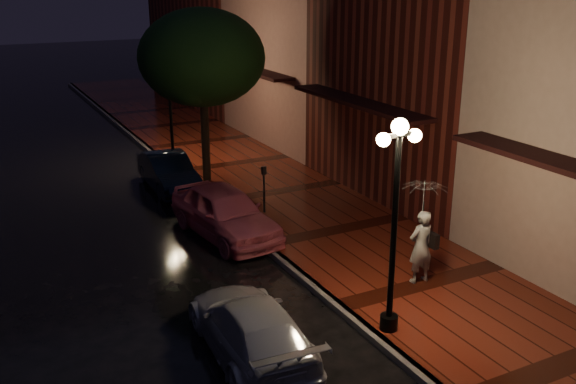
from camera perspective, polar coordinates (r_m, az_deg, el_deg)
ground at (r=17.07m, az=-1.98°, el=-5.11°), size 120.00×120.00×0.00m
sidewalk at (r=18.04m, az=4.50°, el=-3.55°), size 4.50×60.00×0.15m
curb at (r=17.04m, az=-1.98°, el=-4.88°), size 0.25×60.00×0.15m
storefront_mid at (r=21.17m, az=13.28°, el=14.47°), size 5.00×8.00×11.00m
storefront_far at (r=27.82m, az=2.19°, el=13.78°), size 5.00×8.00×9.00m
storefront_extra at (r=36.80m, az=-5.77°, el=15.69°), size 5.00×12.00×10.00m
streetlamp_near at (r=12.28m, az=9.48°, el=-2.01°), size 0.96×0.36×4.31m
streetlamp_far at (r=24.54m, az=-10.47°, el=8.34°), size 0.96×0.36×4.31m
street_tree at (r=21.55m, az=-7.62°, el=11.51°), size 4.16×4.16×5.80m
pink_car at (r=17.72m, az=-5.62°, el=-1.80°), size 2.15×4.33×1.42m
navy_car at (r=21.93m, az=-10.57°, el=1.75°), size 1.37×3.74×1.22m
silver_car at (r=12.38m, az=-3.28°, el=-11.98°), size 1.87×4.08×1.16m
woman_with_umbrella at (r=14.70m, az=11.92°, el=-2.11°), size 1.02×1.04×2.45m
parking_meter at (r=18.97m, az=-2.15°, el=0.65°), size 0.15×0.12×1.43m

